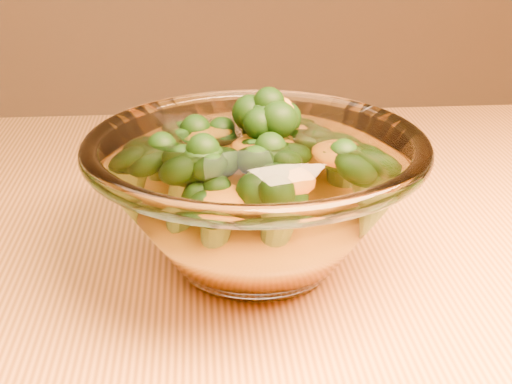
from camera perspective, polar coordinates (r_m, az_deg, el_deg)
glass_bowl at (r=0.51m, az=-0.00°, el=-0.54°), size 0.24×0.24×0.11m
cheese_sauce at (r=0.52m, az=-0.00°, el=-2.81°), size 0.14×0.14×0.04m
broccoli_heap at (r=0.51m, az=-0.71°, el=1.96°), size 0.18×0.14×0.09m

